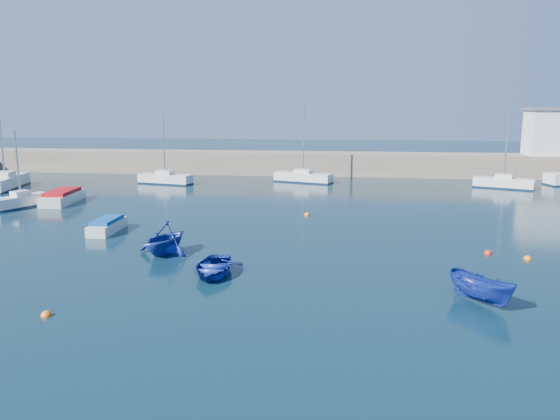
# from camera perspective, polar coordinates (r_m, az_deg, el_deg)

# --- Properties ---
(ground) EXTENTS (220.00, 220.00, 0.00)m
(ground) POSITION_cam_1_polar(r_m,az_deg,el_deg) (21.29, -5.96, -12.11)
(ground) COLOR #0B2230
(ground) RESTS_ON ground
(back_wall) EXTENTS (96.00, 4.50, 2.60)m
(back_wall) POSITION_cam_1_polar(r_m,az_deg,el_deg) (65.61, 2.81, 4.89)
(back_wall) COLOR #7B6E5E
(back_wall) RESTS_ON ground
(sailboat_3) EXTENTS (3.04, 4.80, 6.33)m
(sailboat_3) POSITION_cam_1_polar(r_m,az_deg,el_deg) (49.25, -25.44, 0.87)
(sailboat_3) COLOR silver
(sailboat_3) RESTS_ON ground
(sailboat_4) EXTENTS (3.53, 7.74, 9.81)m
(sailboat_4) POSITION_cam_1_polar(r_m,az_deg,el_deg) (60.98, -26.76, 2.65)
(sailboat_4) COLOR silver
(sailboat_4) RESTS_ON ground
(sailboat_5) EXTENTS (5.98, 2.82, 7.65)m
(sailboat_5) POSITION_cam_1_polar(r_m,az_deg,el_deg) (58.97, -11.91, 3.24)
(sailboat_5) COLOR silver
(sailboat_5) RESTS_ON ground
(sailboat_6) EXTENTS (6.48, 3.61, 8.19)m
(sailboat_6) POSITION_cam_1_polar(r_m,az_deg,el_deg) (58.95, 2.44, 3.47)
(sailboat_6) COLOR silver
(sailboat_6) RESTS_ON ground
(sailboat_7) EXTENTS (5.84, 3.59, 7.52)m
(sailboat_7) POSITION_cam_1_polar(r_m,az_deg,el_deg) (59.09, 22.32, 2.67)
(sailboat_7) COLOR silver
(sailboat_7) RESTS_ON ground
(motorboat_1) EXTENTS (1.38, 3.79, 0.93)m
(motorboat_1) POSITION_cam_1_polar(r_m,az_deg,el_deg) (37.83, -17.62, -1.55)
(motorboat_1) COLOR silver
(motorboat_1) RESTS_ON ground
(motorboat_2) EXTENTS (2.44, 5.62, 1.12)m
(motorboat_2) POSITION_cam_1_polar(r_m,az_deg,el_deg) (50.14, -21.78, 1.29)
(motorboat_2) COLOR silver
(motorboat_2) RESTS_ON ground
(dinghy_center) EXTENTS (2.81, 3.85, 0.78)m
(dinghy_center) POSITION_cam_1_polar(r_m,az_deg,el_deg) (27.38, -6.99, -5.93)
(dinghy_center) COLOR navy
(dinghy_center) RESTS_ON ground
(dinghy_left) EXTENTS (4.00, 4.32, 1.87)m
(dinghy_left) POSITION_cam_1_polar(r_m,az_deg,el_deg) (31.32, -11.94, -2.88)
(dinghy_left) COLOR navy
(dinghy_left) RESTS_ON ground
(dinghy_right) EXTENTS (2.98, 3.33, 1.26)m
(dinghy_right) POSITION_cam_1_polar(r_m,az_deg,el_deg) (24.86, 20.31, -7.76)
(dinghy_right) COLOR navy
(dinghy_right) RESTS_ON ground
(buoy_0) EXTENTS (0.43, 0.43, 0.43)m
(buoy_0) POSITION_cam_1_polar(r_m,az_deg,el_deg) (24.13, -23.21, -10.13)
(buoy_0) COLOR orange
(buoy_0) RESTS_ON ground
(buoy_1) EXTENTS (0.43, 0.43, 0.43)m
(buoy_1) POSITION_cam_1_polar(r_m,az_deg,el_deg) (33.14, 20.90, -4.28)
(buoy_1) COLOR red
(buoy_1) RESTS_ON ground
(buoy_2) EXTENTS (0.43, 0.43, 0.43)m
(buoy_2) POSITION_cam_1_polar(r_m,az_deg,el_deg) (32.80, 24.46, -4.71)
(buoy_2) COLOR orange
(buoy_2) RESTS_ON ground
(buoy_3) EXTENTS (0.45, 0.45, 0.45)m
(buoy_3) POSITION_cam_1_polar(r_m,az_deg,el_deg) (41.53, 2.85, -0.55)
(buoy_3) COLOR orange
(buoy_3) RESTS_ON ground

